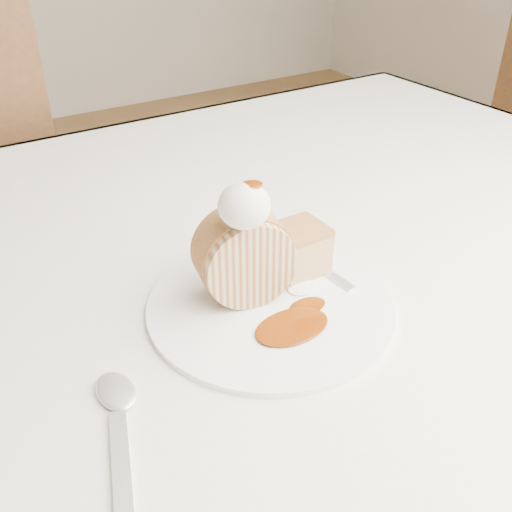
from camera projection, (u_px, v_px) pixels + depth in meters
table at (205, 316)px, 0.68m from camera, size 1.40×0.90×0.75m
plate at (270, 305)px, 0.55m from camera, size 0.24×0.24×0.01m
roulade_slice at (245, 257)px, 0.53m from camera, size 0.10×0.06×0.09m
cake_chunk at (298, 252)px, 0.58m from camera, size 0.05×0.05×0.04m
whipped_cream at (244, 206)px, 0.48m from camera, size 0.05×0.05×0.04m
caramel_drizzle at (250, 180)px, 0.47m from camera, size 0.02×0.02×0.01m
caramel_pool at (292, 326)px, 0.51m from camera, size 0.07×0.05×0.00m
fork at (319, 267)px, 0.60m from camera, size 0.03×0.14×0.00m
spoon at (123, 490)px, 0.38m from camera, size 0.08×0.17×0.00m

